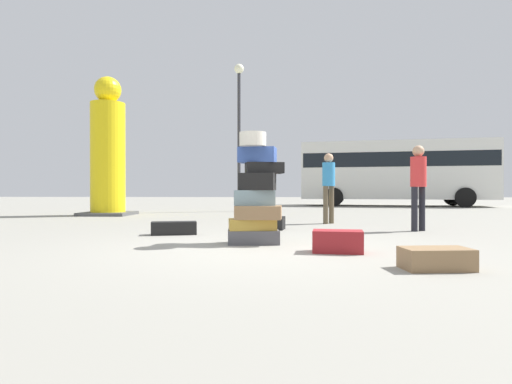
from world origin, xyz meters
TOP-DOWN VIEW (x-y plane):
  - ground_plane at (0.00, 0.00)m, footprint 80.00×80.00m
  - suitcase_tower at (-0.09, 0.42)m, footprint 0.87×0.70m
  - suitcase_black_foreground_near at (0.03, 2.67)m, footprint 0.69×0.53m
  - suitcase_maroon_foreground_far at (1.01, -0.45)m, footprint 0.67×0.44m
  - suitcase_black_right_side at (-1.63, 1.57)m, footprint 0.85×0.49m
  - suitcase_brown_left_side at (1.84, -1.57)m, footprint 0.71×0.46m
  - person_bearded_onlooker at (2.95, 2.47)m, footprint 0.30×0.30m
  - person_tourist_with_camera at (1.42, 4.21)m, footprint 0.30×0.30m
  - yellow_dummy_statue at (-5.16, 7.19)m, footprint 1.49×1.49m
  - parked_bus at (5.98, 15.53)m, footprint 9.32×4.00m
  - lamp_post at (-1.25, 9.78)m, footprint 0.36×0.36m

SIDE VIEW (x-z plane):
  - ground_plane at x=0.00m, z-range 0.00..0.00m
  - suitcase_brown_left_side at x=1.84m, z-range 0.00..0.22m
  - suitcase_black_right_side at x=-1.63m, z-range 0.00..0.23m
  - suitcase_black_foreground_near at x=0.03m, z-range 0.00..0.26m
  - suitcase_maroon_foreground_far at x=1.01m, z-range 0.00..0.28m
  - suitcase_tower at x=-0.09m, z-range -0.12..1.54m
  - person_bearded_onlooker at x=2.95m, z-range 0.17..1.83m
  - person_tourist_with_camera at x=1.42m, z-range 0.17..1.84m
  - parked_bus at x=5.98m, z-range 0.26..3.41m
  - yellow_dummy_statue at x=-5.16m, z-range -0.24..4.13m
  - lamp_post at x=-1.25m, z-range 0.89..6.36m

